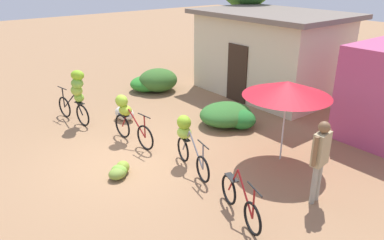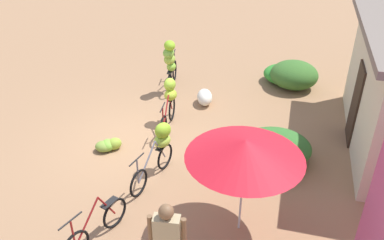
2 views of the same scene
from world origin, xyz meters
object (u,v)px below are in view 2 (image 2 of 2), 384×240
Objects in this scene: bicycle_near_pile at (169,100)px; market_umbrella at (245,149)px; bicycle_by_shop at (96,228)px; bicycle_center_loaded at (159,146)px; person_vendor at (167,239)px; bicycle_leftmost at (170,61)px; banana_pile_on_ground at (108,145)px; produce_sack at (205,97)px.

market_umbrella is at bearing 36.37° from bicycle_near_pile.
market_umbrella reaches higher than bicycle_by_shop.
person_vendor is (2.78, 1.10, 0.35)m from bicycle_center_loaded.
bicycle_center_loaded is 1.08× the size of bicycle_by_shop.
person_vendor is (6.79, 2.10, 0.07)m from bicycle_leftmost.
market_umbrella is 1.95m from person_vendor.
person_vendor is at bearing 69.81° from bicycle_by_shop.
banana_pile_on_ground is (1.52, -1.09, -0.60)m from bicycle_near_pile.
person_vendor is (3.31, 2.61, 0.94)m from banana_pile_on_ground.
produce_sack is (-2.90, 1.73, 0.09)m from banana_pile_on_ground.
bicycle_near_pile is at bearing -162.57° from person_vendor.
market_umbrella is at bearing 20.84° from produce_sack.
bicycle_by_shop is (2.21, -0.46, -0.38)m from bicycle_center_loaded.
banana_pile_on_ground is at bearing -8.39° from bicycle_leftmost.
banana_pile_on_ground is (3.48, -0.51, -0.87)m from bicycle_leftmost.
bicycle_near_pile is at bearing -24.58° from produce_sack.
bicycle_near_pile is 1.61m from produce_sack.
bicycle_center_loaded is 3.01m from person_vendor.
produce_sack is at bearing 176.48° from bicycle_center_loaded.
bicycle_leftmost is 1.56m from produce_sack.
bicycle_near_pile is at bearing 16.51° from bicycle_leftmost.
bicycle_near_pile is 1.04× the size of bicycle_center_loaded.
bicycle_center_loaded is at bearing -158.49° from person_vendor.
bicycle_near_pile is 4.28m from bicycle_by_shop.
bicycle_near_pile is 2.44× the size of produce_sack.
market_umbrella is 1.21× the size of bicycle_leftmost.
bicycle_near_pile reaches higher than bicycle_center_loaded.
bicycle_leftmost reaches higher than produce_sack.
bicycle_center_loaded is at bearing 11.61° from bicycle_near_pile.
bicycle_near_pile reaches higher than banana_pile_on_ground.
market_umbrella reaches higher than bicycle_near_pile.
bicycle_by_shop is at bearing -110.19° from person_vendor.
produce_sack reaches higher than banana_pile_on_ground.
bicycle_by_shop is at bearing -11.69° from bicycle_center_loaded.
banana_pile_on_ground is at bearing -158.91° from bicycle_by_shop.
bicycle_center_loaded is at bearing -3.52° from produce_sack.
person_vendor is at bearing 21.51° from bicycle_center_loaded.
market_umbrella reaches higher than person_vendor.
bicycle_leftmost is 0.99× the size of bicycle_near_pile.
market_umbrella is at bearing 112.28° from bicycle_by_shop.
bicycle_leftmost is 2.47× the size of banana_pile_on_ground.
bicycle_leftmost is 2.42× the size of produce_sack.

